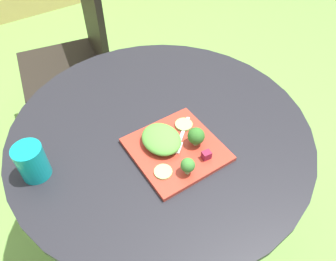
# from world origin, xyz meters

# --- Properties ---
(ground_plane) EXTENTS (12.00, 12.00, 0.00)m
(ground_plane) POSITION_xyz_m (0.00, 0.00, 0.00)
(ground_plane) COLOR #669342
(patio_table) EXTENTS (0.98, 0.98, 0.71)m
(patio_table) POSITION_xyz_m (0.00, 0.00, 0.48)
(patio_table) COLOR black
(patio_table) RESTS_ON ground_plane
(patio_chair) EXTENTS (0.51, 0.51, 0.90)m
(patio_chair) POSITION_xyz_m (0.03, 0.86, 0.53)
(patio_chair) COLOR black
(patio_chair) RESTS_ON ground_plane
(salad_plate) EXTENTS (0.26, 0.26, 0.01)m
(salad_plate) POSITION_xyz_m (-0.01, -0.11, 0.72)
(salad_plate) COLOR #AD3323
(salad_plate) RESTS_ON patio_table
(drinking_glass) EXTENTS (0.08, 0.08, 0.11)m
(drinking_glass) POSITION_xyz_m (-0.39, 0.04, 0.76)
(drinking_glass) COLOR #0F8C93
(drinking_glass) RESTS_ON patio_table
(fork) EXTENTS (0.13, 0.11, 0.00)m
(fork) POSITION_xyz_m (0.02, -0.08, 0.73)
(fork) COLOR silver
(fork) RESTS_ON salad_plate
(lettuce_mound) EXTENTS (0.11, 0.13, 0.04)m
(lettuce_mound) POSITION_xyz_m (-0.04, -0.07, 0.75)
(lettuce_mound) COLOR #519338
(lettuce_mound) RESTS_ON salad_plate
(broccoli_floret_0) EXTENTS (0.05, 0.05, 0.06)m
(broccoli_floret_0) POSITION_xyz_m (0.05, -0.12, 0.76)
(broccoli_floret_0) COLOR #99B770
(broccoli_floret_0) RESTS_ON salad_plate
(broccoli_floret_1) EXTENTS (0.04, 0.04, 0.05)m
(broccoli_floret_1) POSITION_xyz_m (-0.04, -0.20, 0.76)
(broccoli_floret_1) COLOR #99B770
(broccoli_floret_1) RESTS_ON salad_plate
(cucumber_slice_0) EXTENTS (0.05, 0.05, 0.01)m
(cucumber_slice_0) POSITION_xyz_m (-0.09, -0.16, 0.73)
(cucumber_slice_0) COLOR #8EB766
(cucumber_slice_0) RESTS_ON salad_plate
(cucumber_slice_1) EXTENTS (0.06, 0.06, 0.01)m
(cucumber_slice_1) POSITION_xyz_m (0.06, -0.04, 0.73)
(cucumber_slice_1) COLOR #8EB766
(cucumber_slice_1) RESTS_ON salad_plate
(beet_chunk_0) EXTENTS (0.03, 0.02, 0.03)m
(beet_chunk_0) POSITION_xyz_m (0.04, -0.19, 0.74)
(beet_chunk_0) COLOR maroon
(beet_chunk_0) RESTS_ON salad_plate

